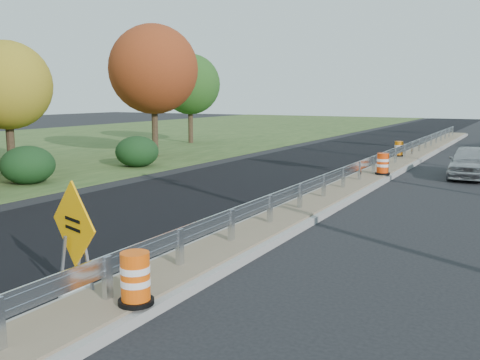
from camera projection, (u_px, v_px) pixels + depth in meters
The scene contains 15 objects.
ground at pixel (300, 215), 15.57m from camera, with size 140.00×140.00×0.00m, color black.
grass_verge_near at pixel (24, 147), 35.66m from camera, with size 30.00×120.00×0.03m, color #31491F.
milled_overlay at pixel (295, 166), 26.31m from camera, with size 7.20×120.00×0.01m, color black.
median at pixel (373, 176), 22.47m from camera, with size 1.60×55.00×0.23m.
guardrail at pixel (380, 159), 23.23m from camera, with size 0.10×46.15×0.72m.
hedge_mid at pixel (28, 165), 20.94m from camera, with size 2.09×2.09×1.52m, color black.
hedge_north at pixel (137, 151), 25.88m from camera, with size 2.09×2.09×1.52m, color black.
tree_near_yellow at pixel (7, 85), 23.84m from camera, with size 3.96×3.96×5.88m.
tree_near_red at pixel (153, 69), 29.65m from camera, with size 4.95×4.95×7.35m.
tree_near_back at pixel (190, 84), 38.10m from camera, with size 4.29×4.29×6.37m.
caution_sign at pixel (76, 269), 9.17m from camera, with size 1.43×0.62×2.05m.
barrel_median_near at pixel (135, 279), 8.32m from camera, with size 0.57×0.57×0.83m.
barrel_median_mid at pixel (383, 164), 21.93m from camera, with size 0.60×0.60×0.88m.
barrel_median_far at pixel (399, 149), 28.49m from camera, with size 0.55×0.55×0.80m.
car_silver at pixel (470, 162), 22.54m from camera, with size 1.61×4.00×1.36m, color #A3A3A7.
Camera 1 is at (5.83, -14.16, 3.47)m, focal length 40.00 mm.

